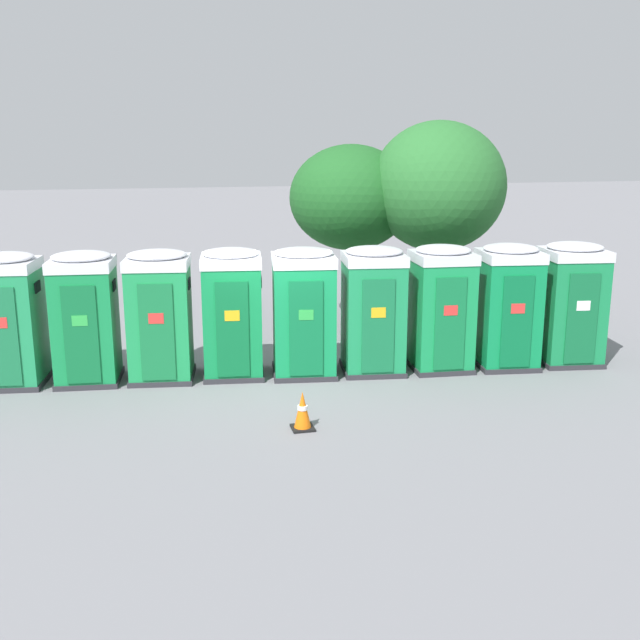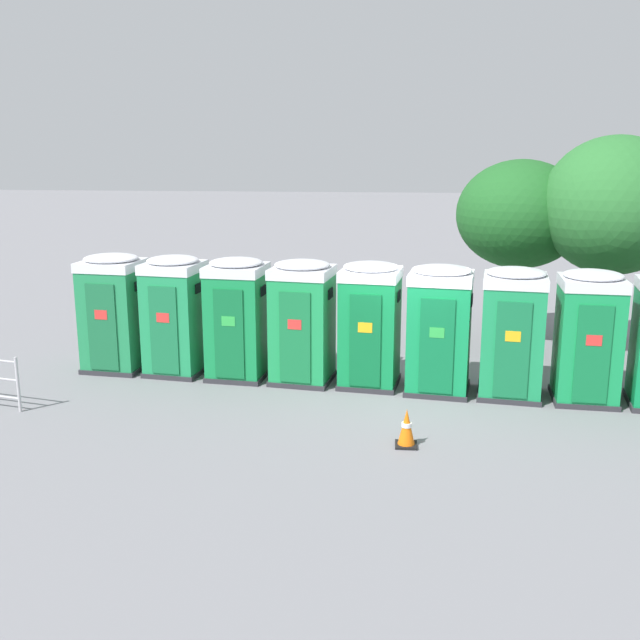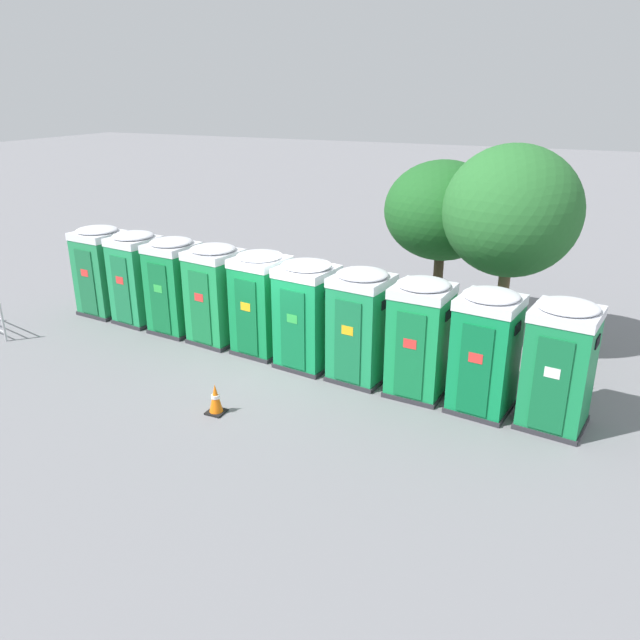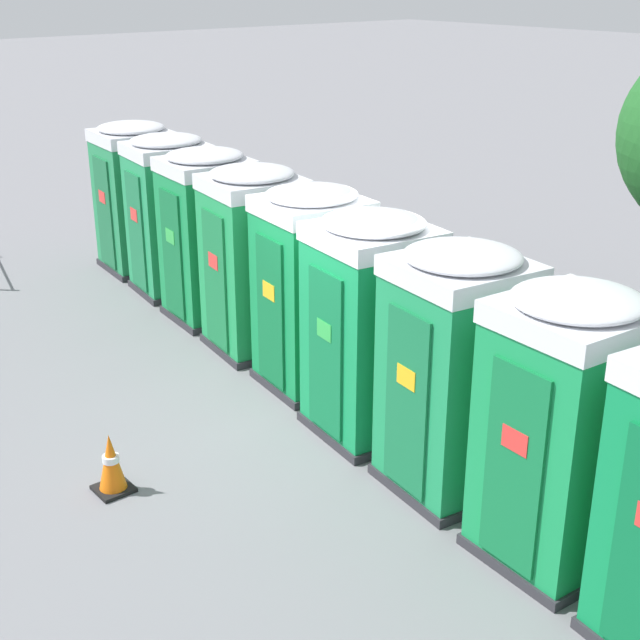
{
  "view_description": "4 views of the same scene",
  "coord_description": "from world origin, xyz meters",
  "px_view_note": "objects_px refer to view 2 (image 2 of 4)",
  "views": [
    {
      "loc": [
        -2.37,
        -14.05,
        4.59
      ],
      "look_at": [
        1.03,
        -0.02,
        1.08
      ],
      "focal_mm": 42.0,
      "sensor_mm": 36.0,
      "label": 1
    },
    {
      "loc": [
        -0.24,
        -14.46,
        4.87
      ],
      "look_at": [
        -1.7,
        0.28,
        1.32
      ],
      "focal_mm": 42.0,
      "sensor_mm": 36.0,
      "label": 2
    },
    {
      "loc": [
        6.62,
        -12.18,
        6.21
      ],
      "look_at": [
        1.02,
        -0.02,
        1.18
      ],
      "focal_mm": 35.0,
      "sensor_mm": 36.0,
      "label": 3
    },
    {
      "loc": [
        7.38,
        -6.18,
        4.95
      ],
      "look_at": [
        -0.41,
        0.14,
        0.96
      ],
      "focal_mm": 50.0,
      "sensor_mm": 36.0,
      "label": 4
    }
  ],
  "objects_px": {
    "portapotty_1": "(175,315)",
    "street_tree_1": "(520,215)",
    "traffic_cone": "(407,428)",
    "portapotty_2": "(237,318)",
    "portapotty_5": "(439,329)",
    "portapotty_6": "(512,332)",
    "portapotty_0": "(114,312)",
    "street_tree_0": "(614,206)",
    "portapotty_3": "(302,321)",
    "portapotty_4": "(370,324)",
    "portapotty_7": "(588,336)"
  },
  "relations": [
    {
      "from": "portapotty_0",
      "to": "portapotty_4",
      "type": "distance_m",
      "value": 5.58
    },
    {
      "from": "portapotty_4",
      "to": "street_tree_1",
      "type": "relative_size",
      "value": 0.57
    },
    {
      "from": "portapotty_2",
      "to": "street_tree_1",
      "type": "relative_size",
      "value": 0.57
    },
    {
      "from": "portapotty_3",
      "to": "portapotty_6",
      "type": "distance_m",
      "value": 4.18
    },
    {
      "from": "portapotty_1",
      "to": "street_tree_1",
      "type": "distance_m",
      "value": 8.45
    },
    {
      "from": "portapotty_0",
      "to": "street_tree_1",
      "type": "relative_size",
      "value": 0.57
    },
    {
      "from": "street_tree_1",
      "to": "traffic_cone",
      "type": "xyz_separation_m",
      "value": [
        -2.72,
        -6.76,
        -2.86
      ]
    },
    {
      "from": "portapotty_5",
      "to": "portapotty_0",
      "type": "bearing_deg",
      "value": 173.16
    },
    {
      "from": "portapotty_2",
      "to": "portapotty_5",
      "type": "relative_size",
      "value": 1.0
    },
    {
      "from": "portapotty_0",
      "to": "portapotty_6",
      "type": "relative_size",
      "value": 1.0
    },
    {
      "from": "portapotty_4",
      "to": "street_tree_0",
      "type": "relative_size",
      "value": 0.51
    },
    {
      "from": "portapotty_4",
      "to": "traffic_cone",
      "type": "xyz_separation_m",
      "value": [
        0.71,
        -3.14,
        -0.97
      ]
    },
    {
      "from": "portapotty_6",
      "to": "portapotty_0",
      "type": "bearing_deg",
      "value": 173.34
    },
    {
      "from": "portapotty_4",
      "to": "traffic_cone",
      "type": "bearing_deg",
      "value": -77.19
    },
    {
      "from": "street_tree_0",
      "to": "traffic_cone",
      "type": "xyz_separation_m",
      "value": [
        -4.59,
        -5.75,
        -3.16
      ]
    },
    {
      "from": "portapotty_2",
      "to": "street_tree_0",
      "type": "distance_m",
      "value": 8.69
    },
    {
      "from": "portapotty_2",
      "to": "street_tree_1",
      "type": "bearing_deg",
      "value": 28.41
    },
    {
      "from": "portapotty_2",
      "to": "portapotty_5",
      "type": "xyz_separation_m",
      "value": [
        4.15,
        -0.53,
        -0.0
      ]
    },
    {
      "from": "portapotty_2",
      "to": "street_tree_1",
      "type": "distance_m",
      "value": 7.31
    },
    {
      "from": "portapotty_2",
      "to": "portapotty_6",
      "type": "bearing_deg",
      "value": -6.85
    },
    {
      "from": "portapotty_3",
      "to": "street_tree_1",
      "type": "xyz_separation_m",
      "value": [
        4.82,
        3.51,
        1.88
      ]
    },
    {
      "from": "portapotty_4",
      "to": "portapotty_6",
      "type": "distance_m",
      "value": 2.79
    },
    {
      "from": "portapotty_1",
      "to": "portapotty_2",
      "type": "distance_m",
      "value": 1.39
    },
    {
      "from": "portapotty_0",
      "to": "street_tree_1",
      "type": "xyz_separation_m",
      "value": [
        8.98,
        3.05,
        1.88
      ]
    },
    {
      "from": "portapotty_0",
      "to": "traffic_cone",
      "type": "distance_m",
      "value": 7.34
    },
    {
      "from": "portapotty_7",
      "to": "street_tree_1",
      "type": "bearing_deg",
      "value": 99.76
    },
    {
      "from": "portapotty_1",
      "to": "portapotty_7",
      "type": "relative_size",
      "value": 1.0
    },
    {
      "from": "portapotty_4",
      "to": "portapotty_5",
      "type": "height_order",
      "value": "same"
    },
    {
      "from": "portapotty_1",
      "to": "street_tree_1",
      "type": "relative_size",
      "value": 0.57
    },
    {
      "from": "portapotty_5",
      "to": "portapotty_1",
      "type": "bearing_deg",
      "value": 172.85
    },
    {
      "from": "portapotty_5",
      "to": "street_tree_1",
      "type": "distance_m",
      "value": 4.78
    },
    {
      "from": "portapotty_3",
      "to": "portapotty_1",
      "type": "bearing_deg",
      "value": 173.5
    },
    {
      "from": "portapotty_5",
      "to": "traffic_cone",
      "type": "bearing_deg",
      "value": -102.9
    },
    {
      "from": "portapotty_4",
      "to": "portapotty_7",
      "type": "distance_m",
      "value": 4.18
    },
    {
      "from": "portapotty_7",
      "to": "portapotty_6",
      "type": "bearing_deg",
      "value": 173.94
    },
    {
      "from": "portapotty_1",
      "to": "street_tree_0",
      "type": "height_order",
      "value": "street_tree_0"
    },
    {
      "from": "portapotty_0",
      "to": "street_tree_1",
      "type": "bearing_deg",
      "value": 18.78
    },
    {
      "from": "portapotty_4",
      "to": "portapotty_6",
      "type": "relative_size",
      "value": 1.0
    },
    {
      "from": "portapotty_6",
      "to": "portapotty_2",
      "type": "bearing_deg",
      "value": 173.15
    },
    {
      "from": "portapotty_0",
      "to": "portapotty_5",
      "type": "bearing_deg",
      "value": -6.84
    },
    {
      "from": "portapotty_5",
      "to": "street_tree_0",
      "type": "xyz_separation_m",
      "value": [
        3.93,
        2.88,
        2.19
      ]
    },
    {
      "from": "portapotty_5",
      "to": "street_tree_0",
      "type": "distance_m",
      "value": 5.34
    },
    {
      "from": "portapotty_6",
      "to": "portapotty_7",
      "type": "xyz_separation_m",
      "value": [
        1.39,
        -0.15,
        0.0
      ]
    },
    {
      "from": "portapotty_3",
      "to": "portapotty_4",
      "type": "relative_size",
      "value": 1.0
    },
    {
      "from": "street_tree_0",
      "to": "portapotty_7",
      "type": "bearing_deg",
      "value": -110.06
    },
    {
      "from": "portapotty_7",
      "to": "portapotty_3",
      "type": "bearing_deg",
      "value": 173.15
    },
    {
      "from": "portapotty_3",
      "to": "portapotty_5",
      "type": "xyz_separation_m",
      "value": [
        2.76,
        -0.38,
        -0.0
      ]
    },
    {
      "from": "portapotty_2",
      "to": "portapotty_7",
      "type": "relative_size",
      "value": 1.0
    },
    {
      "from": "portapotty_3",
      "to": "portapotty_4",
      "type": "distance_m",
      "value": 1.4
    },
    {
      "from": "portapotty_5",
      "to": "portapotty_7",
      "type": "relative_size",
      "value": 1.0
    }
  ]
}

